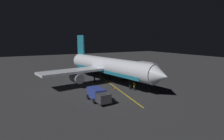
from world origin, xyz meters
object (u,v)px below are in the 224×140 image
at_px(ground_crew_worker, 134,86).
at_px(traffic_cone_near_right, 150,89).
at_px(airliner, 107,66).
at_px(catering_truck, 128,75).
at_px(traffic_cone_near_left, 115,88).
at_px(baggage_truck, 98,95).

height_order(ground_crew_worker, traffic_cone_near_right, ground_crew_worker).
xyz_separation_m(ground_crew_worker, traffic_cone_near_right, (-2.95, 1.58, -0.64)).
bearing_deg(ground_crew_worker, airliner, -80.95).
relative_size(airliner, catering_truck, 6.10).
relative_size(airliner, traffic_cone_near_right, 65.75).
bearing_deg(traffic_cone_near_left, catering_truck, -140.34).
bearing_deg(baggage_truck, catering_truck, -140.16).
relative_size(ground_crew_worker, traffic_cone_near_left, 3.16).
xyz_separation_m(catering_truck, ground_crew_worker, (5.14, 9.73, -0.29)).
distance_m(catering_truck, traffic_cone_near_left, 10.58).
relative_size(traffic_cone_near_left, traffic_cone_near_right, 1.00).
bearing_deg(traffic_cone_near_left, traffic_cone_near_right, 142.27).
distance_m(ground_crew_worker, traffic_cone_near_left, 4.27).
xyz_separation_m(airliner, traffic_cone_near_left, (1.45, 6.56, -3.82)).
relative_size(baggage_truck, catering_truck, 0.95).
bearing_deg(catering_truck, traffic_cone_near_right, 79.07).
height_order(catering_truck, traffic_cone_near_left, catering_truck).
height_order(baggage_truck, traffic_cone_near_right, baggage_truck).
bearing_deg(catering_truck, airliner, 1.42).
bearing_deg(traffic_cone_near_right, catering_truck, -100.93).
bearing_deg(airliner, ground_crew_worker, 99.05).
height_order(airliner, traffic_cone_near_left, airliner).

